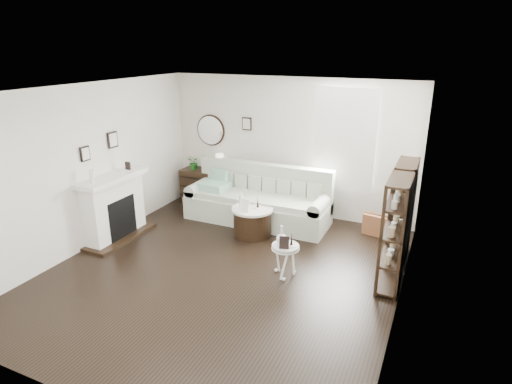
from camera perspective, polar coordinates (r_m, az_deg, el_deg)
The scene contains 18 objects.
room at distance 8.17m, azimuth 9.19°, elevation 7.06°, with size 5.50×5.50×5.50m.
fireplace at distance 7.87m, azimuth -18.32°, elevation -2.19°, with size 0.50×1.40×1.84m.
shelf_unit_far at distance 7.04m, azimuth 18.90°, elevation -2.50°, with size 0.30×0.80×1.60m.
shelf_unit_near at distance 6.20m, azimuth 17.97°, elevation -5.33°, with size 0.30×0.80×1.60m.
sofa at distance 8.30m, azimuth 0.38°, elevation -1.43°, with size 2.76×0.95×1.07m.
quilt at distance 8.48m, azimuth -5.57°, elevation 0.84°, with size 0.55×0.45×0.14m, color #29966D.
suitcase at distance 7.99m, azimuth 16.11°, elevation -4.34°, with size 0.57×0.19×0.38m, color brown.
dresser at distance 9.22m, azimuth -6.50°, elevation 0.67°, with size 1.11×0.48×0.74m.
table_lamp at distance 8.90m, azimuth -4.84°, elevation 3.85°, with size 0.25×0.25×0.39m, color beige, non-canonical shape.
potted_plant at distance 9.18m, azimuth -8.26°, elevation 3.89°, with size 0.27×0.24×0.30m, color #185618.
drum_table at distance 7.69m, azimuth -0.49°, elevation -3.92°, with size 0.74×0.74×0.51m.
pedestal_table at distance 6.31m, azimuth 3.94°, elevation -7.44°, with size 0.41×0.41×0.50m.
eiffel_drum at distance 7.57m, azimuth 0.23°, elevation -1.51°, with size 0.10×0.10×0.17m, color black, non-canonical shape.
bottle_drum at distance 7.54m, azimuth -2.03°, elevation -1.06°, with size 0.07×0.07×0.31m, color silver.
card_frame_drum at distance 7.42m, azimuth -1.46°, elevation -1.81°, with size 0.16×0.01×0.21m, color white.
eiffel_ped at distance 6.25m, azimuth 4.75°, elevation -6.45°, with size 0.09×0.09×0.16m, color black, non-canonical shape.
flask_ped at distance 6.26m, azimuth 3.42°, elevation -5.72°, with size 0.16×0.16×0.29m, color silver, non-canonical shape.
card_frame_ped at distance 6.15m, azimuth 3.77°, elevation -6.75°, with size 0.14×0.01×0.19m, color black.
Camera 1 is at (2.80, -5.02, 3.27)m, focal length 30.00 mm.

